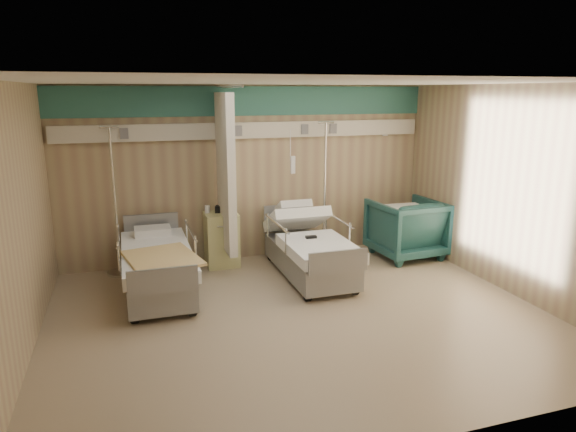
{
  "coord_description": "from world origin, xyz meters",
  "views": [
    {
      "loc": [
        -1.93,
        -5.52,
        2.7
      ],
      "look_at": [
        0.04,
        0.6,
        1.13
      ],
      "focal_mm": 32.0,
      "sensor_mm": 36.0,
      "label": 1
    }
  ],
  "objects_px": {
    "bed_left": "(158,271)",
    "iv_stand_left": "(119,245)",
    "bedside_cabinet": "(222,239)",
    "bed_right": "(309,256)",
    "visitor_armchair": "(406,228)",
    "iv_stand_right": "(324,229)"
  },
  "relations": [
    {
      "from": "bed_right",
      "to": "bed_left",
      "type": "relative_size",
      "value": 1.0
    },
    {
      "from": "bed_left",
      "to": "iv_stand_left",
      "type": "distance_m",
      "value": 1.11
    },
    {
      "from": "bed_left",
      "to": "iv_stand_left",
      "type": "bearing_deg",
      "value": 116.96
    },
    {
      "from": "bed_left",
      "to": "iv_stand_right",
      "type": "height_order",
      "value": "iv_stand_right"
    },
    {
      "from": "bedside_cabinet",
      "to": "iv_stand_left",
      "type": "distance_m",
      "value": 1.55
    },
    {
      "from": "iv_stand_right",
      "to": "bedside_cabinet",
      "type": "bearing_deg",
      "value": 179.74
    },
    {
      "from": "bedside_cabinet",
      "to": "iv_stand_left",
      "type": "xyz_separation_m",
      "value": [
        -1.55,
        0.08,
        0.03
      ]
    },
    {
      "from": "bedside_cabinet",
      "to": "iv_stand_left",
      "type": "height_order",
      "value": "iv_stand_left"
    },
    {
      "from": "bed_right",
      "to": "iv_stand_right",
      "type": "distance_m",
      "value": 1.08
    },
    {
      "from": "bed_right",
      "to": "iv_stand_left",
      "type": "xyz_separation_m",
      "value": [
        -2.7,
        0.98,
        0.14
      ]
    },
    {
      "from": "iv_stand_left",
      "to": "visitor_armchair",
      "type": "bearing_deg",
      "value": -7.24
    },
    {
      "from": "iv_stand_right",
      "to": "iv_stand_left",
      "type": "xyz_separation_m",
      "value": [
        -3.28,
        0.09,
        -0.0
      ]
    },
    {
      "from": "bed_right",
      "to": "bedside_cabinet",
      "type": "relative_size",
      "value": 2.54
    },
    {
      "from": "bed_right",
      "to": "bed_left",
      "type": "xyz_separation_m",
      "value": [
        -2.2,
        0.0,
        0.0
      ]
    },
    {
      "from": "bedside_cabinet",
      "to": "iv_stand_left",
      "type": "bearing_deg",
      "value": 177.1
    },
    {
      "from": "bed_right",
      "to": "visitor_armchair",
      "type": "xyz_separation_m",
      "value": [
        1.85,
        0.4,
        0.17
      ]
    },
    {
      "from": "bed_left",
      "to": "bedside_cabinet",
      "type": "distance_m",
      "value": 1.39
    },
    {
      "from": "bed_left",
      "to": "iv_stand_right",
      "type": "relative_size",
      "value": 0.97
    },
    {
      "from": "iv_stand_left",
      "to": "bedside_cabinet",
      "type": "bearing_deg",
      "value": -2.9
    },
    {
      "from": "visitor_armchair",
      "to": "iv_stand_right",
      "type": "xyz_separation_m",
      "value": [
        -1.27,
        0.49,
        -0.03
      ]
    },
    {
      "from": "iv_stand_left",
      "to": "bed_left",
      "type": "bearing_deg",
      "value": -63.04
    },
    {
      "from": "bed_right",
      "to": "bedside_cabinet",
      "type": "distance_m",
      "value": 1.46
    }
  ]
}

